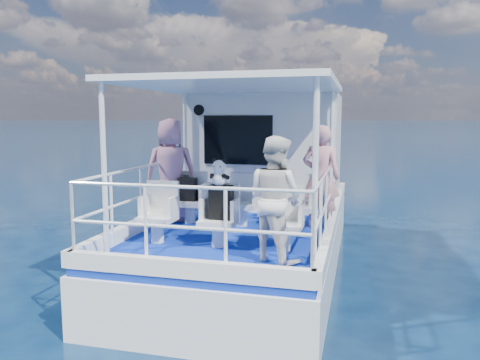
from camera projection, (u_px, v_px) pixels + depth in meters
The scene contains 20 objects.
ground at pixel (239, 283), 7.57m from camera, with size 2000.00×2000.00×0.00m, color #071A37.
hull at pixel (252, 264), 8.53m from camera, with size 3.00×7.00×1.60m, color white.
deck at pixel (253, 219), 8.42m from camera, with size 2.90×6.90×0.10m, color navy.
cabin at pixel (267, 150), 9.52m from camera, with size 2.85×2.00×2.20m, color white.
canopy at pixel (235, 85), 6.97m from camera, with size 3.00×3.20×0.08m, color white.
canopy_posts at pixel (234, 161), 7.07m from camera, with size 2.77×2.97×2.20m.
railings at pixel (229, 204), 6.84m from camera, with size 2.84×3.59×1.00m, color white, non-canonical shape.
seat_port_fwd at pixel (190, 212), 7.84m from camera, with size 0.48×0.46×0.38m, color silver.
seat_center_fwd at pixel (242, 214), 7.62m from camera, with size 0.48×0.46×0.38m, color silver.
seat_stbd_fwd at pixel (297, 217), 7.40m from camera, with size 0.48×0.46×0.38m, color silver.
seat_port_aft at pixel (157, 229), 6.60m from camera, with size 0.48×0.46×0.38m, color silver.
seat_center_aft at pixel (218, 233), 6.37m from camera, with size 0.48×0.46×0.38m, color silver.
seat_stbd_aft at pixel (284, 237), 6.15m from camera, with size 0.48×0.46×0.38m, color silver.
passenger_port_fwd at pixel (171, 170), 7.89m from camera, with size 0.65×0.47×1.75m, color #C17C95.
passenger_stbd_fwd at pixel (321, 177), 7.40m from camera, with size 0.60×0.39×1.64m, color #D38992.
passenger_stbd_aft at pixel (275, 199), 5.68m from camera, with size 0.75×0.58×1.54m, color silver.
backpack_port at pixel (188, 189), 7.78m from camera, with size 0.29×0.16×0.38m, color black.
backpack_center at pixel (221, 202), 6.33m from camera, with size 0.31×0.17×0.46m, color black.
compact_camera at pixel (186, 176), 7.75m from camera, with size 0.09×0.06×0.06m, color black.
panda at pixel (219, 172), 6.26m from camera, with size 0.23×0.19×0.36m, color white, non-canonical shape.
Camera 1 is at (1.84, -7.06, 2.63)m, focal length 35.00 mm.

